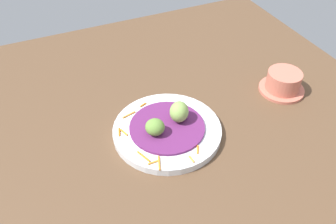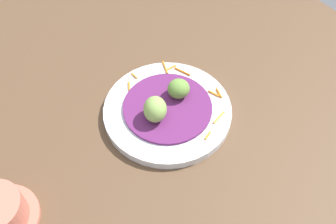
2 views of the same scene
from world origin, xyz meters
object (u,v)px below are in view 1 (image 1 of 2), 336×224
object	(u,v)px
main_plate	(167,131)
guac_scoop_center	(155,127)
guac_scoop_left	(179,111)
terracotta_bowl	(283,83)

from	to	relation	value
main_plate	guac_scoop_center	xyz separation A→B (cm)	(-3.33, -1.02, 3.34)
main_plate	guac_scoop_left	xyz separation A→B (cm)	(3.33, 1.02, 3.84)
main_plate	guac_scoop_center	bearing A→B (deg)	-162.94
guac_scoop_left	terracotta_bowl	world-z (taller)	guac_scoop_left
guac_scoop_center	main_plate	bearing A→B (deg)	17.06
main_plate	guac_scoop_center	world-z (taller)	guac_scoop_center
main_plate	terracotta_bowl	size ratio (longest dim) A/B	2.11
main_plate	terracotta_bowl	xyz separation A→B (cm)	(33.69, 2.23, 1.70)
main_plate	guac_scoop_left	world-z (taller)	guac_scoop_left
guac_scoop_center	guac_scoop_left	bearing A→B (deg)	17.06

